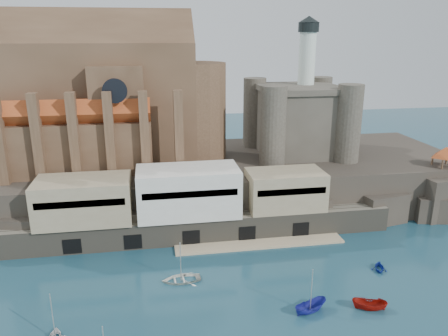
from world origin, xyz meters
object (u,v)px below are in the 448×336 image
pavilion (446,153)px  boat_2 (310,312)px  church (109,103)px  castle_keep (299,116)px

pavilion → boat_2: size_ratio=1.29×
pavilion → boat_2: bearing=-143.6°
church → castle_keep: bearing=-1.1°
church → castle_keep: 40.39m
boat_2 → castle_keep: bearing=-35.3°
pavilion → boat_2: 49.10m
castle_keep → pavilion: bearing=-30.2°
castle_keep → boat_2: size_ratio=5.89×
church → pavilion: bearing=-13.5°
pavilion → church: bearing=166.5°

